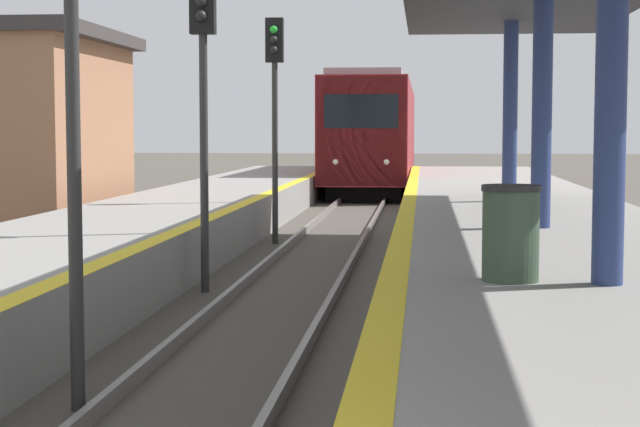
% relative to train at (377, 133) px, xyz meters
% --- Properties ---
extents(train, '(2.90, 23.02, 4.31)m').
position_rel_train_xyz_m(train, '(0.00, 0.00, 0.00)').
color(train, black).
rests_on(train, ground).
extents(signal_near, '(0.36, 0.31, 4.63)m').
position_rel_train_xyz_m(signal_near, '(-0.96, -36.11, 1.04)').
color(signal_near, '#2D2D2D').
rests_on(signal_near, ground).
extents(signal_mid, '(0.36, 0.31, 4.63)m').
position_rel_train_xyz_m(signal_mid, '(-1.22, -29.53, 1.04)').
color(signal_mid, '#2D2D2D').
rests_on(signal_mid, ground).
extents(signal_far, '(0.36, 0.31, 4.63)m').
position_rel_train_xyz_m(signal_far, '(-1.10, -22.95, 1.04)').
color(signal_far, '#2D2D2D').
rests_on(signal_far, ground).
extents(trash_bin, '(0.59, 0.59, 0.95)m').
position_rel_train_xyz_m(trash_bin, '(2.81, -34.14, -0.83)').
color(trash_bin, '#384C38').
rests_on(trash_bin, platform_right).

